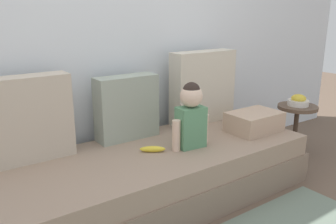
% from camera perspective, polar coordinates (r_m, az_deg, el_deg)
% --- Properties ---
extents(ground_plane, '(12.00, 12.00, 0.00)m').
position_cam_1_polar(ground_plane, '(2.52, -2.54, -14.22)').
color(ground_plane, brown).
extents(back_wall, '(5.51, 0.10, 2.39)m').
position_cam_1_polar(back_wall, '(2.67, -9.56, 14.14)').
color(back_wall, silver).
rests_on(back_wall, ground).
extents(couch, '(2.31, 0.85, 0.37)m').
position_cam_1_polar(couch, '(2.44, -2.59, -10.48)').
color(couch, '#826C5B').
rests_on(couch, ground).
extents(throw_pillow_left, '(0.59, 0.16, 0.53)m').
position_cam_1_polar(throw_pillow_left, '(2.30, -22.49, -1.21)').
color(throw_pillow_left, '#C1B29E').
rests_on(throw_pillow_left, couch).
extents(throw_pillow_center, '(0.45, 0.16, 0.46)m').
position_cam_1_polar(throw_pillow_center, '(2.55, -6.67, 0.72)').
color(throw_pillow_center, '#99A393').
rests_on(throw_pillow_center, couch).
extents(throw_pillow_right, '(0.58, 0.16, 0.59)m').
position_cam_1_polar(throw_pillow_right, '(2.93, 5.63, 4.05)').
color(throw_pillow_right, beige).
rests_on(throw_pillow_right, couch).
extents(toddler, '(0.30, 0.15, 0.45)m').
position_cam_1_polar(toddler, '(2.37, 3.73, -0.45)').
color(toddler, '#568E66').
rests_on(toddler, couch).
extents(banana, '(0.16, 0.13, 0.04)m').
position_cam_1_polar(banana, '(2.34, -2.60, -6.02)').
color(banana, yellow).
rests_on(banana, couch).
extents(folded_blanket, '(0.40, 0.28, 0.15)m').
position_cam_1_polar(folded_blanket, '(2.80, 13.74, -1.52)').
color(folded_blanket, tan).
rests_on(folded_blanket, couch).
extents(side_table, '(0.34, 0.34, 0.48)m').
position_cam_1_polar(side_table, '(3.29, 20.04, -0.96)').
color(side_table, brown).
rests_on(side_table, ground).
extents(fruit_bowl, '(0.18, 0.18, 0.10)m').
position_cam_1_polar(fruit_bowl, '(3.25, 20.30, 1.68)').
color(fruit_bowl, silver).
rests_on(fruit_bowl, side_table).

